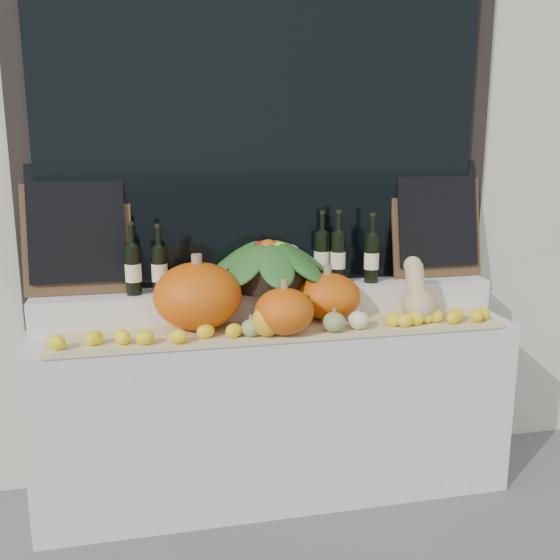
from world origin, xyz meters
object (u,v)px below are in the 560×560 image
at_px(produce_bowl, 269,263).
at_px(wine_bottle_tall, 322,256).
at_px(pumpkin_left, 198,296).
at_px(butternut_squash, 417,296).
at_px(pumpkin_right, 327,296).

xyz_separation_m(produce_bowl, wine_bottle_tall, (0.30, 0.07, 0.01)).
height_order(pumpkin_left, butternut_squash, pumpkin_left).
bearing_deg(butternut_squash, wine_bottle_tall, 138.26).
bearing_deg(pumpkin_left, butternut_squash, -4.66).
bearing_deg(wine_bottle_tall, butternut_squash, -41.74).
bearing_deg(produce_bowl, pumpkin_left, -152.90).
relative_size(pumpkin_left, produce_bowl, 0.63).
bearing_deg(butternut_squash, pumpkin_left, 175.34).
bearing_deg(pumpkin_right, pumpkin_left, -176.94).
xyz_separation_m(pumpkin_left, produce_bowl, (0.37, 0.19, 0.10)).
distance_m(pumpkin_right, wine_bottle_tall, 0.27).
relative_size(pumpkin_right, butternut_squash, 1.08).
distance_m(pumpkin_left, butternut_squash, 1.05).
height_order(pumpkin_left, pumpkin_right, pumpkin_left).
relative_size(pumpkin_left, wine_bottle_tall, 1.11).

